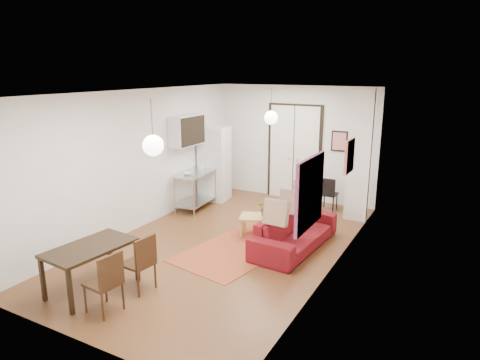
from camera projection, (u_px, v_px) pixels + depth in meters
The scene contains 27 objects.
floor at pixel (226, 244), 8.29m from camera, with size 7.00×7.00×0.00m, color brown.
ceiling at pixel (225, 92), 7.55m from camera, with size 4.20×7.00×0.02m, color white.
wall_back at pixel (295, 143), 10.89m from camera, with size 4.20×0.02×2.90m, color silver.
wall_front at pixel (73, 234), 4.94m from camera, with size 4.20×0.02×2.90m, color silver.
wall_left at pixel (139, 160), 8.89m from camera, with size 0.02×7.00×2.90m, color silver.
wall_right at pixel (337, 186), 6.95m from camera, with size 0.02×7.00×2.90m, color silver.
double_doors at pixel (294, 153), 10.92m from camera, with size 1.44×0.06×2.50m, color white.
stub_partition at pixel (359, 157), 9.23m from camera, with size 0.50×0.10×2.90m, color silver.
wall_cabinet at pixel (187, 130), 9.97m from camera, with size 0.35×1.00×0.70m, color white.
painting_popart at pixel (310, 193), 5.85m from camera, with size 0.05×1.00×1.00m, color red.
painting_abstract at pixel (349, 156), 7.55m from camera, with size 0.05×0.50×0.60m, color beige.
poster_back at pixel (339, 141), 10.30m from camera, with size 0.40×0.03×0.50m, color red.
print_left at pixel (194, 125), 10.45m from camera, with size 0.03×0.44×0.54m, color brown.
pendant_back at pixel (271, 118), 9.42m from camera, with size 0.30×0.30×0.80m.
pendant_front at pixel (153, 145), 6.02m from camera, with size 0.30×0.30×0.80m.
kilim_rug at pixel (260, 238), 8.57m from camera, with size 1.43×3.83×0.01m, color #B04B2C.
sofa at pixel (295, 231), 8.07m from camera, with size 0.86×2.19×0.64m, color maroon.
coffee_table at pixel (262, 219), 8.66m from camera, with size 1.02×0.77×0.40m.
potted_plant at pixel (267, 208), 8.55m from camera, with size 0.30×0.35×0.39m, color #356A2F.
kitchen_counter at pixel (196, 185), 10.26m from camera, with size 0.69×1.23×0.91m.
bowl at pixel (188, 174), 9.92m from camera, with size 0.21×0.21×0.05m, color silver.
soap_bottle at pixel (201, 166), 10.37m from camera, with size 0.09×0.08×0.19m, color teal.
fridge at pixel (215, 164), 10.91m from camera, with size 0.67×0.67×1.89m, color silver.
dining_table at pixel (90, 251), 6.42m from camera, with size 0.87×1.37×0.72m.
dining_chair_near at pixel (141, 256), 6.55m from camera, with size 0.47×0.62×0.89m.
dining_chair_far at pixel (107, 275), 5.95m from camera, with size 0.47×0.62×0.89m.
black_side_chair at pixel (330, 190), 10.24m from camera, with size 0.37×0.37×0.81m.
Camera 1 is at (3.92, -6.64, 3.30)m, focal length 32.00 mm.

